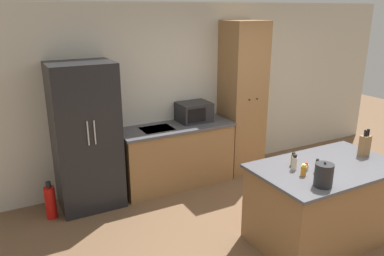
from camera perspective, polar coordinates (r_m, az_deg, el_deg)
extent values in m
plane|color=brown|center=(4.65, 17.38, -15.78)|extent=(14.00, 14.00, 0.00)
cube|color=beige|center=(5.87, 2.37, 5.84)|extent=(7.20, 0.06, 2.60)
cube|color=black|center=(4.95, -15.84, -1.32)|extent=(0.79, 0.63, 1.90)
cylinder|color=silver|center=(4.59, -15.56, -0.79)|extent=(0.02, 0.02, 0.30)
cylinder|color=silver|center=(4.60, -14.59, -0.65)|extent=(0.02, 0.02, 0.30)
cube|color=olive|center=(5.53, -2.40, -4.31)|extent=(1.64, 0.60, 0.87)
cube|color=#4C4C51|center=(5.37, -2.46, 0.18)|extent=(1.68, 0.64, 0.03)
cube|color=#9EA0A3|center=(5.26, -5.36, -0.16)|extent=(0.44, 0.34, 0.01)
cube|color=olive|center=(5.89, 7.65, 4.47)|extent=(0.59, 0.55, 2.35)
sphere|color=black|center=(5.62, 8.77, 4.26)|extent=(0.02, 0.02, 0.02)
sphere|color=black|center=(5.70, 9.91, 4.40)|extent=(0.02, 0.02, 0.02)
cube|color=olive|center=(4.50, 19.31, -10.88)|extent=(1.55, 0.91, 0.86)
cube|color=#4C4C51|center=(4.31, 19.91, -5.65)|extent=(1.61, 0.97, 0.03)
cube|color=#232326|center=(5.55, 0.31, 2.48)|extent=(0.47, 0.38, 0.28)
cube|color=black|center=(5.36, 0.77, 1.92)|extent=(0.28, 0.01, 0.20)
cube|color=olive|center=(4.71, 24.81, -2.48)|extent=(0.11, 0.08, 0.24)
cylinder|color=black|center=(4.64, 24.82, -0.72)|extent=(0.02, 0.02, 0.08)
cylinder|color=black|center=(4.66, 25.02, -0.74)|extent=(0.02, 0.02, 0.07)
cylinder|color=black|center=(4.67, 25.17, -0.61)|extent=(0.02, 0.02, 0.08)
cylinder|color=black|center=(4.69, 25.36, -0.61)|extent=(0.02, 0.02, 0.08)
cylinder|color=#B2281E|center=(4.09, 18.50, -5.60)|extent=(0.04, 0.04, 0.12)
cylinder|color=black|center=(4.06, 18.60, -4.66)|extent=(0.03, 0.03, 0.03)
cylinder|color=orange|center=(4.19, 15.15, -4.71)|extent=(0.05, 0.05, 0.12)
cylinder|color=black|center=(4.16, 15.23, -3.76)|extent=(0.04, 0.04, 0.03)
cylinder|color=orange|center=(3.97, 16.63, -6.30)|extent=(0.06, 0.06, 0.10)
cylinder|color=#E5DB4C|center=(3.94, 16.71, -5.48)|extent=(0.04, 0.04, 0.02)
cylinder|color=beige|center=(4.11, 17.02, -5.73)|extent=(0.04, 0.04, 0.07)
cylinder|color=red|center=(4.09, 17.08, -5.19)|extent=(0.03, 0.03, 0.02)
cylinder|color=beige|center=(4.08, 15.33, -5.23)|extent=(0.05, 0.05, 0.14)
cylinder|color=black|center=(4.04, 15.43, -4.12)|extent=(0.04, 0.04, 0.03)
cylinder|color=#232326|center=(3.78, 19.44, -6.78)|extent=(0.18, 0.18, 0.23)
sphere|color=#262628|center=(3.73, 19.63, -5.02)|extent=(0.02, 0.02, 0.02)
cylinder|color=red|center=(5.05, -20.74, -10.57)|extent=(0.13, 0.13, 0.42)
cylinder|color=black|center=(4.95, -21.05, -8.05)|extent=(0.06, 0.06, 0.07)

